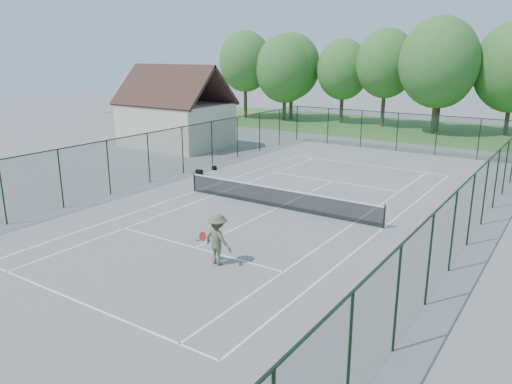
% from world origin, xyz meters
% --- Properties ---
extents(ground, '(140.00, 140.00, 0.00)m').
position_xyz_m(ground, '(0.00, 0.00, 0.00)').
color(ground, gray).
rests_on(ground, ground).
extents(grass_far, '(80.00, 16.00, 0.01)m').
position_xyz_m(grass_far, '(0.00, 30.00, 0.01)').
color(grass_far, '#467B34').
rests_on(grass_far, ground).
extents(court_lines, '(11.05, 23.85, 0.01)m').
position_xyz_m(court_lines, '(0.00, 0.00, 0.00)').
color(court_lines, white).
rests_on(court_lines, ground).
extents(tennis_net, '(11.08, 0.08, 1.10)m').
position_xyz_m(tennis_net, '(0.00, 0.00, 0.58)').
color(tennis_net, black).
rests_on(tennis_net, ground).
extents(fence_enclosure, '(18.05, 36.05, 3.02)m').
position_xyz_m(fence_enclosure, '(0.00, 0.00, 1.56)').
color(fence_enclosure, '#1B3D23').
rests_on(fence_enclosure, ground).
extents(utility_building, '(8.60, 6.27, 6.63)m').
position_xyz_m(utility_building, '(-16.00, 10.00, 3.12)').
color(utility_building, beige).
rests_on(utility_building, ground).
extents(tree_line_far, '(39.40, 6.40, 9.70)m').
position_xyz_m(tree_line_far, '(0.00, 30.00, 5.99)').
color(tree_line_far, '#483923').
rests_on(tree_line_far, ground).
extents(sports_bag_a, '(0.45, 0.31, 0.34)m').
position_xyz_m(sports_bag_a, '(-7.83, 3.17, 0.17)').
color(sports_bag_a, black).
rests_on(sports_bag_a, ground).
extents(sports_bag_b, '(0.40, 0.33, 0.27)m').
position_xyz_m(sports_bag_b, '(-7.89, 4.80, 0.13)').
color(sports_bag_b, black).
rests_on(sports_bag_b, ground).
extents(tennis_player, '(1.78, 0.90, 1.94)m').
position_xyz_m(tennis_player, '(1.73, -7.12, 0.97)').
color(tennis_player, '#5C6142').
rests_on(tennis_player, ground).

